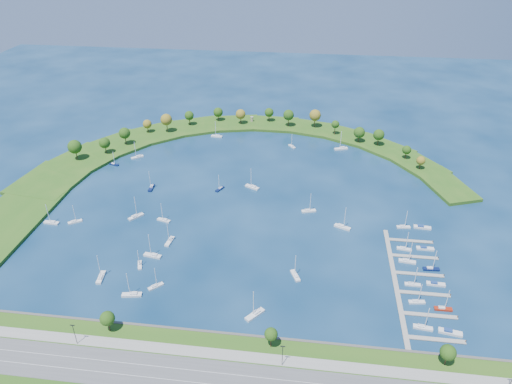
# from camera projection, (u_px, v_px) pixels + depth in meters

# --- Properties ---
(ground) EXTENTS (700.00, 700.00, 0.00)m
(ground) POSITION_uv_depth(u_px,v_px,m) (247.00, 202.00, 275.86)
(ground) COLOR #072443
(ground) RESTS_ON ground
(south_shoreline) EXTENTS (420.00, 43.10, 11.60)m
(south_shoreline) POSITION_uv_depth(u_px,v_px,m) (198.00, 375.00, 170.45)
(south_shoreline) COLOR #255316
(south_shoreline) RESTS_ON ground
(breakwater) EXTENTS (286.74, 247.64, 2.00)m
(breakwater) POSITION_uv_depth(u_px,v_px,m) (190.00, 159.00, 321.97)
(breakwater) COLOR #255316
(breakwater) RESTS_ON ground
(breakwater_trees) EXTENTS (236.68, 93.23, 14.56)m
(breakwater_trees) POSITION_uv_depth(u_px,v_px,m) (236.00, 126.00, 347.33)
(breakwater_trees) COLOR #382314
(breakwater_trees) RESTS_ON breakwater
(harbor_tower) EXTENTS (2.60, 2.60, 3.99)m
(harbor_tower) POSITION_uv_depth(u_px,v_px,m) (252.00, 119.00, 376.88)
(harbor_tower) COLOR gray
(harbor_tower) RESTS_ON breakwater
(dock_system) EXTENTS (24.28, 82.00, 1.60)m
(dock_system) POSITION_uv_depth(u_px,v_px,m) (411.00, 283.00, 214.35)
(dock_system) COLOR gray
(dock_system) RESTS_ON ground
(moored_boat_0) EXTENTS (5.35, 8.38, 11.98)m
(moored_boat_0) POSITION_uv_depth(u_px,v_px,m) (295.00, 275.00, 218.06)
(moored_boat_0) COLOR silver
(moored_boat_0) RESTS_ON ground
(moored_boat_1) EXTENTS (10.05, 5.75, 14.26)m
(moored_boat_1) POSITION_uv_depth(u_px,v_px,m) (341.00, 148.00, 336.74)
(moored_boat_1) COLOR silver
(moored_boat_1) RESTS_ON ground
(moored_boat_2) EXTENTS (9.30, 3.96, 13.24)m
(moored_boat_2) POSITION_uv_depth(u_px,v_px,m) (153.00, 255.00, 230.89)
(moored_boat_2) COLOR silver
(moored_boat_2) RESTS_ON ground
(moored_boat_3) EXTENTS (9.23, 5.85, 13.19)m
(moored_boat_3) POSITION_uv_depth(u_px,v_px,m) (342.00, 227.00, 252.09)
(moored_boat_3) COLOR silver
(moored_boat_3) RESTS_ON ground
(moored_boat_4) EXTENTS (5.02, 7.28, 10.51)m
(moored_boat_4) POSITION_uv_depth(u_px,v_px,m) (220.00, 188.00, 287.39)
(moored_boat_4) COLOR #0A153F
(moored_boat_4) RESTS_ON ground
(moored_boat_5) EXTENTS (8.46, 4.45, 11.97)m
(moored_boat_5) POSITION_uv_depth(u_px,v_px,m) (309.00, 210.00, 265.94)
(moored_boat_5) COLOR silver
(moored_boat_5) RESTS_ON ground
(moored_boat_6) EXTENTS (3.48, 8.90, 12.74)m
(moored_boat_6) POSITION_uv_depth(u_px,v_px,m) (101.00, 277.00, 217.01)
(moored_boat_6) COLOR silver
(moored_boat_6) RESTS_ON ground
(moored_boat_7) EXTENTS (7.65, 8.49, 13.16)m
(moored_boat_7) POSITION_uv_depth(u_px,v_px,m) (136.00, 216.00, 260.73)
(moored_boat_7) COLOR silver
(moored_boat_7) RESTS_ON ground
(moored_boat_8) EXTENTS (9.45, 6.55, 13.66)m
(moored_boat_8) POSITION_uv_depth(u_px,v_px,m) (252.00, 187.00, 289.07)
(moored_boat_8) COLOR silver
(moored_boat_8) RESTS_ON ground
(moored_boat_9) EXTENTS (8.08, 8.92, 13.85)m
(moored_boat_9) POSITION_uv_depth(u_px,v_px,m) (255.00, 314.00, 196.80)
(moored_boat_9) COLOR silver
(moored_boat_9) RESTS_ON ground
(moored_boat_10) EXTENTS (7.38, 5.95, 11.01)m
(moored_boat_10) POSITION_uv_depth(u_px,v_px,m) (75.00, 221.00, 256.55)
(moored_boat_10) COLOR silver
(moored_boat_10) RESTS_ON ground
(moored_boat_11) EXTENTS (8.12, 7.23, 12.53)m
(moored_boat_11) POSITION_uv_depth(u_px,v_px,m) (137.00, 157.00, 325.11)
(moored_boat_11) COLOR silver
(moored_boat_11) RESTS_ON ground
(moored_boat_12) EXTENTS (6.95, 3.50, 9.83)m
(moored_boat_12) POSITION_uv_depth(u_px,v_px,m) (114.00, 164.00, 315.85)
(moored_boat_12) COLOR #0A153F
(moored_boat_12) RESTS_ON ground
(moored_boat_13) EXTENTS (8.78, 3.29, 12.61)m
(moored_boat_13) POSITION_uv_depth(u_px,v_px,m) (217.00, 136.00, 355.86)
(moored_boat_13) COLOR silver
(moored_boat_13) RESTS_ON ground
(moored_boat_14) EXTENTS (3.39, 8.54, 12.21)m
(moored_boat_14) POSITION_uv_depth(u_px,v_px,m) (170.00, 241.00, 241.11)
(moored_boat_14) COLOR silver
(moored_boat_14) RESTS_ON ground
(moored_boat_15) EXTENTS (9.08, 3.89, 12.92)m
(moored_boat_15) POSITION_uv_depth(u_px,v_px,m) (132.00, 294.00, 207.10)
(moored_boat_15) COLOR silver
(moored_boat_15) RESTS_ON ground
(moored_boat_16) EXTENTS (2.64, 8.34, 12.14)m
(moored_boat_16) POSITION_uv_depth(u_px,v_px,m) (151.00, 187.00, 288.51)
(moored_boat_16) COLOR #0A153F
(moored_boat_16) RESTS_ON ground
(moored_boat_17) EXTENTS (3.88, 6.76, 9.58)m
(moored_boat_17) POSITION_uv_depth(u_px,v_px,m) (140.00, 264.00, 224.87)
(moored_boat_17) COLOR silver
(moored_boat_17) RESTS_ON ground
(moored_boat_18) EXTENTS (6.61, 6.54, 10.68)m
(moored_boat_18) POSITION_uv_depth(u_px,v_px,m) (156.00, 286.00, 211.87)
(moored_boat_18) COLOR silver
(moored_boat_18) RESTS_ON ground
(moored_boat_19) EXTENTS (8.02, 4.19, 11.36)m
(moored_boat_19) POSITION_uv_depth(u_px,v_px,m) (164.00, 220.00, 257.86)
(moored_boat_19) COLOR silver
(moored_boat_19) RESTS_ON ground
(moored_boat_20) EXTENTS (8.59, 3.00, 12.39)m
(moored_boat_20) POSITION_uv_depth(u_px,v_px,m) (51.00, 222.00, 255.73)
(moored_boat_20) COLOR silver
(moored_boat_20) RESTS_ON ground
(moored_boat_21) EXTENTS (5.74, 6.71, 10.20)m
(moored_boat_21) POSITION_uv_depth(u_px,v_px,m) (292.00, 146.00, 340.36)
(moored_boat_21) COLOR silver
(moored_boat_21) RESTS_ON ground
(docked_boat_0) EXTENTS (7.98, 3.09, 11.43)m
(docked_boat_0) POSITION_uv_depth(u_px,v_px,m) (423.00, 327.00, 190.64)
(docked_boat_0) COLOR silver
(docked_boat_0) RESTS_ON ground
(docked_boat_1) EXTENTS (9.54, 4.11, 1.88)m
(docked_boat_1) POSITION_uv_depth(u_px,v_px,m) (450.00, 332.00, 188.55)
(docked_boat_1) COLOR silver
(docked_boat_1) RESTS_ON ground
(docked_boat_2) EXTENTS (7.28, 2.84, 10.43)m
(docked_boat_2) POSITION_uv_depth(u_px,v_px,m) (417.00, 301.00, 203.35)
(docked_boat_2) COLOR silver
(docked_boat_2) RESTS_ON ground
(docked_boat_3) EXTENTS (7.49, 2.13, 11.00)m
(docked_boat_3) POSITION_uv_depth(u_px,v_px,m) (443.00, 308.00, 199.75)
(docked_boat_3) COLOR maroon
(docked_boat_3) RESTS_ON ground
(docked_boat_4) EXTENTS (7.14, 2.10, 10.45)m
(docked_boat_4) POSITION_uv_depth(u_px,v_px,m) (413.00, 284.00, 212.97)
(docked_boat_4) COLOR silver
(docked_boat_4) RESTS_ON ground
(docked_boat_5) EXTENTS (8.43, 2.77, 1.70)m
(docked_boat_5) POSITION_uv_depth(u_px,v_px,m) (435.00, 284.00, 213.29)
(docked_boat_5) COLOR silver
(docked_boat_5) RESTS_ON ground
(docked_boat_6) EXTENTS (8.34, 3.28, 11.94)m
(docked_boat_6) POSITION_uv_depth(u_px,v_px,m) (407.00, 261.00, 227.15)
(docked_boat_6) COLOR silver
(docked_boat_6) RESTS_ON ground
(docked_boat_7) EXTENTS (7.84, 2.66, 11.34)m
(docked_boat_7) POSITION_uv_depth(u_px,v_px,m) (431.00, 268.00, 222.29)
(docked_boat_7) COLOR #0A153F
(docked_boat_7) RESTS_ON ground
(docked_boat_8) EXTENTS (7.56, 3.13, 10.79)m
(docked_boat_8) POSITION_uv_depth(u_px,v_px,m) (404.00, 248.00, 235.70)
(docked_boat_8) COLOR silver
(docked_boat_8) RESTS_ON ground
(docked_boat_9) EXTENTS (8.71, 2.57, 1.77)m
(docked_boat_9) POSITION_uv_depth(u_px,v_px,m) (425.00, 248.00, 236.05)
(docked_boat_9) COLOR silver
(docked_boat_9) RESTS_ON ground
(docked_boat_10) EXTENTS (7.42, 2.75, 10.66)m
(docked_boat_10) POSITION_uv_depth(u_px,v_px,m) (403.00, 226.00, 252.28)
(docked_boat_10) COLOR silver
(docked_boat_10) RESTS_ON ground
(docked_boat_11) EXTENTS (9.24, 3.31, 1.85)m
(docked_boat_11) POSITION_uv_depth(u_px,v_px,m) (422.00, 227.00, 252.03)
(docked_boat_11) COLOR silver
(docked_boat_11) RESTS_ON ground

